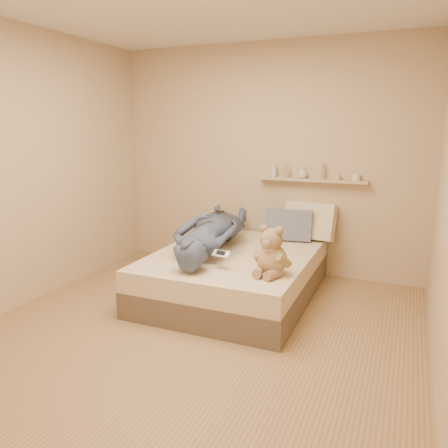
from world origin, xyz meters
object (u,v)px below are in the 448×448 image
at_px(bed, 235,274).
at_px(wall_shelf, 312,180).
at_px(person, 210,231).
at_px(game_console, 221,254).
at_px(pillow_cream, 310,221).
at_px(dark_plush, 220,222).
at_px(pillow_grey, 289,225).
at_px(teddy_bear, 271,254).

relative_size(bed, wall_shelf, 1.58).
height_order(person, wall_shelf, wall_shelf).
distance_m(game_console, pillow_cream, 1.43).
bearing_deg(person, bed, 173.67).
bearing_deg(wall_shelf, game_console, -108.53).
bearing_deg(bed, person, -176.82).
bearing_deg(dark_plush, pillow_cream, 4.86).
xyz_separation_m(bed, game_console, (0.07, -0.52, 0.36)).
relative_size(bed, game_console, 11.69).
distance_m(bed, pillow_cream, 1.09).
xyz_separation_m(dark_plush, person, (0.22, -0.76, 0.09)).
bearing_deg(pillow_grey, bed, -117.58).
height_order(game_console, pillow_cream, pillow_cream).
bearing_deg(pillow_cream, pillow_grey, -145.01).
bearing_deg(game_console, wall_shelf, 71.47).
bearing_deg(game_console, dark_plush, 113.82).
xyz_separation_m(game_console, teddy_bear, (0.45, 0.02, 0.04)).
relative_size(pillow_cream, pillow_grey, 1.10).
distance_m(pillow_grey, wall_shelf, 0.56).
distance_m(game_console, person, 0.61).
xyz_separation_m(game_console, wall_shelf, (0.48, 1.42, 0.51)).
distance_m(pillow_cream, wall_shelf, 0.46).
bearing_deg(wall_shelf, teddy_bear, -91.13).
bearing_deg(person, wall_shelf, -140.82).
xyz_separation_m(pillow_grey, wall_shelf, (0.19, 0.22, 0.48)).
distance_m(bed, person, 0.50).
height_order(pillow_cream, person, pillow_cream).
height_order(bed, pillow_grey, pillow_grey).
bearing_deg(pillow_grey, dark_plush, 176.52).
distance_m(dark_plush, wall_shelf, 1.18).
bearing_deg(person, dark_plush, -83.23).
bearing_deg(bed, dark_plush, 123.05).
bearing_deg(bed, wall_shelf, 58.82).
distance_m(bed, wall_shelf, 1.38).
xyz_separation_m(pillow_cream, person, (-0.82, -0.84, -0.00)).
distance_m(bed, pillow_grey, 0.87).
relative_size(dark_plush, pillow_grey, 0.53).
height_order(dark_plush, wall_shelf, wall_shelf).
height_order(game_console, pillow_grey, pillow_grey).
height_order(bed, dark_plush, dark_plush).
xyz_separation_m(bed, pillow_grey, (0.36, 0.69, 0.40)).
bearing_deg(dark_plush, wall_shelf, 9.23).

